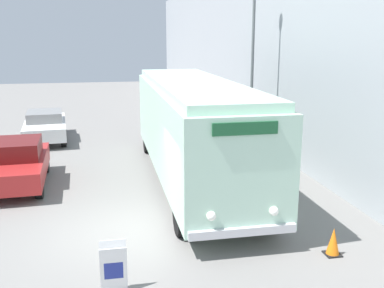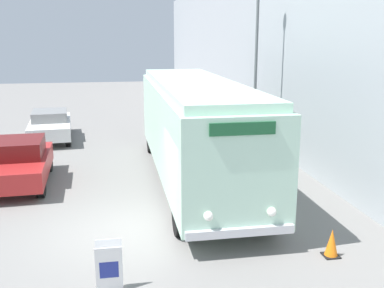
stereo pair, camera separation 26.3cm
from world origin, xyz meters
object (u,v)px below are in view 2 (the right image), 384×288
streetlamp (257,37)px  parked_car_near (19,162)px  parked_car_mid (50,125)px  sign_board (109,269)px  vintage_bus (195,126)px  traffic_cone (332,243)px

streetlamp → parked_car_near: streetlamp is taller
parked_car_mid → streetlamp: bearing=-32.9°
streetlamp → parked_car_near: bearing=-165.6°
sign_board → parked_car_near: parked_car_near is taller
vintage_bus → parked_car_near: bearing=174.2°
sign_board → streetlamp: 12.10m
parked_car_near → parked_car_mid: (0.14, 6.95, -0.05)m
parked_car_near → traffic_cone: size_ratio=6.52×
streetlamp → parked_car_near: size_ratio=1.80×
sign_board → parked_car_mid: parked_car_mid is taller
parked_car_mid → traffic_cone: bearing=-65.0°
vintage_bus → sign_board: bearing=-113.6°
sign_board → traffic_cone: size_ratio=1.61×
sign_board → parked_car_mid: (-2.86, 14.23, 0.23)m
vintage_bus → streetlamp: size_ratio=1.48×
parked_car_near → traffic_cone: (8.00, -6.62, -0.46)m
vintage_bus → parked_car_mid: size_ratio=2.40×
streetlamp → parked_car_mid: streetlamp is taller
vintage_bus → sign_board: (-2.92, -6.68, -1.45)m
sign_board → streetlamp: size_ratio=0.14×
sign_board → streetlamp: (5.95, 9.58, 4.37)m
sign_board → traffic_cone: sign_board is taller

